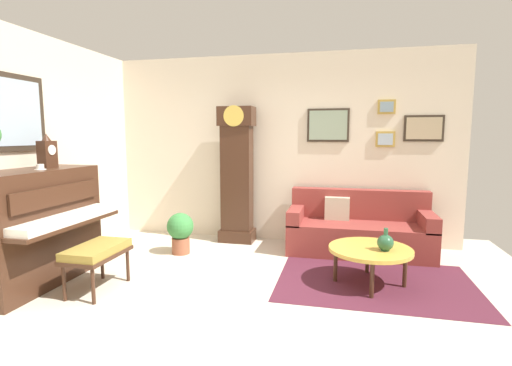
% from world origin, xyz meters
% --- Properties ---
extents(ground_plane, '(6.40, 6.00, 0.10)m').
position_xyz_m(ground_plane, '(0.00, 0.00, -0.05)').
color(ground_plane, beige).
extents(wall_back, '(5.30, 0.13, 2.80)m').
position_xyz_m(wall_back, '(0.02, 2.40, 1.40)').
color(wall_back, beige).
rests_on(wall_back, ground_plane).
extents(area_rug, '(2.10, 1.50, 0.01)m').
position_xyz_m(area_rug, '(1.36, 0.85, 0.00)').
color(area_rug, '#4C1E2D').
rests_on(area_rug, ground_plane).
extents(piano, '(0.87, 1.44, 1.24)m').
position_xyz_m(piano, '(-2.23, 0.03, 0.63)').
color(piano, '#3D2316').
rests_on(piano, ground_plane).
extents(piano_bench, '(0.42, 0.70, 0.48)m').
position_xyz_m(piano_bench, '(-1.47, -0.01, 0.41)').
color(piano_bench, '#3D2316').
rests_on(piano_bench, ground_plane).
extents(grandfather_clock, '(0.52, 0.34, 2.03)m').
position_xyz_m(grandfather_clock, '(-0.57, 2.11, 0.96)').
color(grandfather_clock, '#3D2316').
rests_on(grandfather_clock, ground_plane).
extents(couch, '(1.90, 0.80, 0.84)m').
position_xyz_m(couch, '(1.21, 1.96, 0.31)').
color(couch, maroon).
rests_on(couch, ground_plane).
extents(coffee_table, '(0.88, 0.88, 0.41)m').
position_xyz_m(coffee_table, '(1.29, 0.79, 0.38)').
color(coffee_table, gold).
rests_on(coffee_table, ground_plane).
extents(mantel_clock, '(0.13, 0.18, 0.38)m').
position_xyz_m(mantel_clock, '(-2.23, 0.26, 1.41)').
color(mantel_clock, '#3D2316').
rests_on(mantel_clock, piano).
extents(teacup, '(0.12, 0.12, 0.06)m').
position_xyz_m(teacup, '(-2.14, 0.04, 1.27)').
color(teacup, white).
rests_on(teacup, piano).
extents(green_jug, '(0.17, 0.17, 0.24)m').
position_xyz_m(green_jug, '(1.43, 0.72, 0.50)').
color(green_jug, '#234C33').
rests_on(green_jug, coffee_table).
extents(potted_plant, '(0.36, 0.36, 0.56)m').
position_xyz_m(potted_plant, '(-1.15, 1.34, 0.32)').
color(potted_plant, '#935138').
rests_on(potted_plant, ground_plane).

